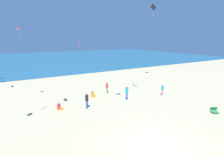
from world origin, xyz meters
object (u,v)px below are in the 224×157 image
object	(u,v)px
person_4	(87,100)
person_0	(93,95)
person_5	(163,89)
person_6	(127,92)
beach_chair_near_camera	(135,84)
kite_black	(153,7)
kite_red	(18,29)
beach_chair_far_right	(214,110)
person_7	(59,107)
beach_chair_far_left	(118,92)
kite_magenta	(79,42)
person_2	(107,87)

from	to	relation	value
person_4	person_0	bearing A→B (deg)	-79.16
person_5	person_6	world-z (taller)	person_6
beach_chair_near_camera	kite_black	size ratio (longest dim) A/B	0.48
person_0	kite_red	size ratio (longest dim) A/B	0.50
kite_black	person_6	bearing A→B (deg)	-144.79
kite_red	kite_black	bearing A→B (deg)	4.78
person_4	kite_red	bearing A→B (deg)	-1.76
beach_chair_far_right	person_7	bearing A→B (deg)	-86.79
person_4	person_6	xyz separation A→B (m)	(4.78, 0.10, -0.01)
person_6	kite_red	world-z (taller)	kite_red
beach_chair_far_left	kite_red	bearing A→B (deg)	11.31
beach_chair_near_camera	kite_magenta	distance (m)	13.00
person_2	kite_red	distance (m)	11.45
beach_chair_near_camera	person_4	xyz separation A→B (m)	(-9.34, -4.46, 0.67)
person_6	kite_magenta	world-z (taller)	kite_magenta
beach_chair_far_left	kite_magenta	xyz separation A→B (m)	(0.05, 13.02, 5.69)
beach_chair_far_left	person_0	xyz separation A→B (m)	(-3.19, 0.53, 0.01)
beach_chair_far_left	person_7	size ratio (longest dim) A/B	1.12
person_4	kite_magenta	size ratio (longest dim) A/B	1.16
beach_chair_near_camera	person_2	size ratio (longest dim) A/B	0.62
person_5	kite_magenta	distance (m)	17.44
beach_chair_near_camera	person_0	world-z (taller)	person_0
beach_chair_near_camera	person_5	size ratio (longest dim) A/B	0.62
person_6	kite_magenta	bearing A→B (deg)	145.05
beach_chair_far_right	person_7	distance (m)	14.48
person_5	kite_black	world-z (taller)	kite_black
person_7	kite_magenta	world-z (taller)	kite_magenta
person_5	kite_magenta	size ratio (longest dim) A/B	1.03
person_6	kite_black	world-z (taller)	kite_black
person_4	kite_black	size ratio (longest dim) A/B	0.86
person_2	kite_black	world-z (taller)	kite_black
beach_chair_far_right	person_4	size ratio (longest dim) A/B	0.57
beach_chair_far_left	person_5	distance (m)	5.26
beach_chair_near_camera	person_6	bearing A→B (deg)	-25.39
person_5	person_6	distance (m)	4.66
beach_chair_far_right	kite_red	distance (m)	20.35
beach_chair_near_camera	person_6	distance (m)	6.34
beach_chair_near_camera	person_0	distance (m)	7.56
person_4	kite_magenta	bearing A→B (deg)	-63.62
person_0	kite_red	distance (m)	10.29
person_4	beach_chair_far_right	bearing A→B (deg)	-170.64
person_7	kite_black	xyz separation A→B (m)	(16.73, 5.76, 11.07)
person_6	person_7	bearing A→B (deg)	-131.12
person_0	kite_black	distance (m)	17.05
beach_chair_near_camera	person_6	size ratio (longest dim) A/B	0.56
person_0	person_6	bearing A→B (deg)	-69.69
person_2	person_7	bearing A→B (deg)	-142.75
beach_chair_far_left	person_5	size ratio (longest dim) A/B	0.58
person_4	person_7	xyz separation A→B (m)	(-2.41, 1.07, -0.63)
person_2	person_5	distance (m)	6.68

